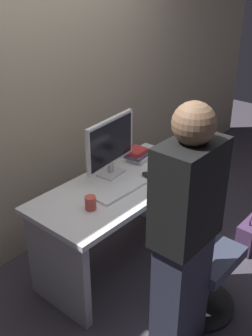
{
  "coord_description": "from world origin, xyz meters",
  "views": [
    {
      "loc": [
        -2.01,
        -1.77,
        2.25
      ],
      "look_at": [
        0.0,
        -0.05,
        0.88
      ],
      "focal_mm": 44.27,
      "sensor_mm": 36.0,
      "label": 1
    }
  ],
  "objects_px": {
    "person_at_desk": "(185,240)",
    "book_stack": "(138,155)",
    "keyboard": "(121,191)",
    "desk": "(121,209)",
    "cup_near_keyboard": "(91,203)",
    "mouse": "(147,175)",
    "monitor": "(111,144)",
    "cell_phone": "(178,167)",
    "office_chair": "(195,254)",
    "handbag": "(252,233)"
  },
  "relations": [
    {
      "from": "office_chair",
      "to": "cell_phone",
      "type": "xyz_separation_m",
      "value": [
        0.5,
        0.5,
        0.31
      ]
    },
    {
      "from": "monitor",
      "to": "cup_near_keyboard",
      "type": "xyz_separation_m",
      "value": [
        -0.46,
        -0.23,
        -0.21
      ]
    },
    {
      "from": "monitor",
      "to": "cell_phone",
      "type": "height_order",
      "value": "monitor"
    },
    {
      "from": "desk",
      "to": "keyboard",
      "type": "xyz_separation_m",
      "value": [
        -0.09,
        -0.08,
        0.23
      ]
    },
    {
      "from": "handbag",
      "to": "keyboard",
      "type": "bearing_deg",
      "value": 146.19
    },
    {
      "from": "cup_near_keyboard",
      "to": "office_chair",
      "type": "bearing_deg",
      "value": -57.66
    },
    {
      "from": "monitor",
      "to": "book_stack",
      "type": "height_order",
      "value": "monitor"
    },
    {
      "from": "office_chair",
      "to": "keyboard",
      "type": "relative_size",
      "value": 2.19
    },
    {
      "from": "office_chair",
      "to": "handbag",
      "type": "distance_m",
      "value": 0.92
    },
    {
      "from": "monitor",
      "to": "cell_phone",
      "type": "distance_m",
      "value": 0.6
    },
    {
      "from": "person_at_desk",
      "to": "mouse",
      "type": "distance_m",
      "value": 0.95
    },
    {
      "from": "office_chair",
      "to": "handbag",
      "type": "xyz_separation_m",
      "value": [
        0.87,
        -0.04,
        -0.29
      ]
    },
    {
      "from": "desk",
      "to": "cell_phone",
      "type": "bearing_deg",
      "value": -19.22
    },
    {
      "from": "person_at_desk",
      "to": "cup_near_keyboard",
      "type": "distance_m",
      "value": 0.74
    },
    {
      "from": "desk",
      "to": "cell_phone",
      "type": "relative_size",
      "value": 9.94
    },
    {
      "from": "mouse",
      "to": "cell_phone",
      "type": "height_order",
      "value": "mouse"
    },
    {
      "from": "keyboard",
      "to": "desk",
      "type": "bearing_deg",
      "value": 43.35
    },
    {
      "from": "monitor",
      "to": "mouse",
      "type": "distance_m",
      "value": 0.37
    },
    {
      "from": "keyboard",
      "to": "book_stack",
      "type": "relative_size",
      "value": 1.88
    },
    {
      "from": "desk",
      "to": "person_at_desk",
      "type": "xyz_separation_m",
      "value": [
        -0.39,
        -0.81,
        0.33
      ]
    },
    {
      "from": "keyboard",
      "to": "handbag",
      "type": "relative_size",
      "value": 1.14
    },
    {
      "from": "handbag",
      "to": "cup_near_keyboard",
      "type": "bearing_deg",
      "value": 152.73
    },
    {
      "from": "keyboard",
      "to": "cup_near_keyboard",
      "type": "relative_size",
      "value": 4.57
    },
    {
      "from": "mouse",
      "to": "person_at_desk",
      "type": "bearing_deg",
      "value": -129.8
    },
    {
      "from": "monitor",
      "to": "book_stack",
      "type": "bearing_deg",
      "value": 0.36
    },
    {
      "from": "monitor",
      "to": "keyboard",
      "type": "relative_size",
      "value": 1.26
    },
    {
      "from": "cup_near_keyboard",
      "to": "cell_phone",
      "type": "distance_m",
      "value": 0.89
    },
    {
      "from": "mouse",
      "to": "monitor",
      "type": "bearing_deg",
      "value": 121.94
    },
    {
      "from": "keyboard",
      "to": "mouse",
      "type": "xyz_separation_m",
      "value": [
        0.3,
        -0.0,
        0.01
      ]
    },
    {
      "from": "keyboard",
      "to": "handbag",
      "type": "bearing_deg",
      "value": -32.53
    },
    {
      "from": "monitor",
      "to": "office_chair",
      "type": "bearing_deg",
      "value": -95.02
    },
    {
      "from": "monitor",
      "to": "cup_near_keyboard",
      "type": "height_order",
      "value": "monitor"
    },
    {
      "from": "desk",
      "to": "person_at_desk",
      "type": "distance_m",
      "value": 0.96
    },
    {
      "from": "cup_near_keyboard",
      "to": "monitor",
      "type": "bearing_deg",
      "value": 26.73
    },
    {
      "from": "monitor",
      "to": "mouse",
      "type": "xyz_separation_m",
      "value": [
        0.15,
        -0.24,
        -0.24
      ]
    },
    {
      "from": "person_at_desk",
      "to": "monitor",
      "type": "bearing_deg",
      "value": 64.71
    },
    {
      "from": "book_stack",
      "to": "cell_phone",
      "type": "height_order",
      "value": "book_stack"
    },
    {
      "from": "desk",
      "to": "cell_phone",
      "type": "xyz_separation_m",
      "value": [
        0.49,
        -0.17,
        0.23
      ]
    },
    {
      "from": "keyboard",
      "to": "office_chair",
      "type": "bearing_deg",
      "value": -80.94
    },
    {
      "from": "monitor",
      "to": "keyboard",
      "type": "distance_m",
      "value": 0.38
    },
    {
      "from": "office_chair",
      "to": "person_at_desk",
      "type": "xyz_separation_m",
      "value": [
        -0.39,
        -0.14,
        0.41
      ]
    },
    {
      "from": "desk",
      "to": "handbag",
      "type": "relative_size",
      "value": 3.79
    },
    {
      "from": "book_stack",
      "to": "monitor",
      "type": "bearing_deg",
      "value": -179.64
    },
    {
      "from": "mouse",
      "to": "book_stack",
      "type": "height_order",
      "value": "book_stack"
    },
    {
      "from": "desk",
      "to": "cup_near_keyboard",
      "type": "relative_size",
      "value": 15.2
    },
    {
      "from": "office_chair",
      "to": "handbag",
      "type": "relative_size",
      "value": 2.49
    },
    {
      "from": "person_at_desk",
      "to": "book_stack",
      "type": "bearing_deg",
      "value": 50.93
    },
    {
      "from": "office_chair",
      "to": "cell_phone",
      "type": "relative_size",
      "value": 6.53
    },
    {
      "from": "cell_phone",
      "to": "handbag",
      "type": "xyz_separation_m",
      "value": [
        0.37,
        -0.55,
        -0.6
      ]
    },
    {
      "from": "desk",
      "to": "cup_near_keyboard",
      "type": "bearing_deg",
      "value": -169.75
    }
  ]
}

